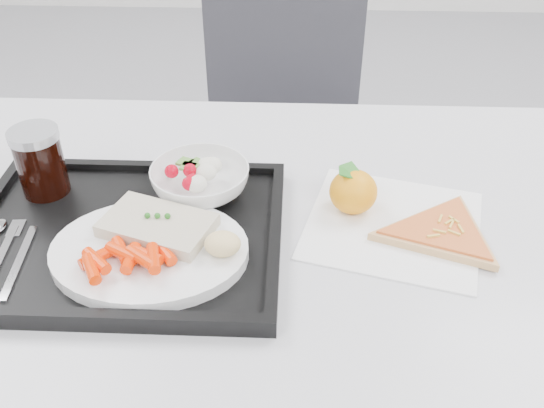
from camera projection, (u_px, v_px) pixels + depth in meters
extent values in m
cube|color=#AFAFB2|center=(255.00, 233.00, 0.92)|extent=(1.20, 0.80, 0.03)
cylinder|color=#47474C|center=(39.00, 259.00, 1.43)|extent=(0.04, 0.04, 0.72)
cylinder|color=#47474C|center=(501.00, 272.00, 1.40)|extent=(0.04, 0.04, 0.72)
cube|color=#333339|center=(281.00, 164.00, 1.60)|extent=(0.44, 0.44, 0.04)
cube|color=#333339|center=(283.00, 45.00, 1.61)|extent=(0.42, 0.05, 0.46)
cylinder|color=#47474C|center=(210.00, 274.00, 1.60)|extent=(0.03, 0.03, 0.43)
cylinder|color=#47474C|center=(346.00, 277.00, 1.59)|extent=(0.03, 0.03, 0.43)
cylinder|color=#47474C|center=(224.00, 195.00, 1.89)|extent=(0.03, 0.03, 0.43)
cylinder|color=#47474C|center=(340.00, 197.00, 1.88)|extent=(0.03, 0.03, 0.43)
cube|color=black|center=(125.00, 237.00, 0.87)|extent=(0.45, 0.35, 0.01)
cube|color=black|center=(148.00, 166.00, 1.00)|extent=(0.45, 0.02, 0.01)
cube|color=black|center=(91.00, 316.00, 0.73)|extent=(0.45, 0.02, 0.01)
cube|color=black|center=(275.00, 233.00, 0.86)|extent=(0.02, 0.32, 0.01)
cylinder|color=white|center=(150.00, 251.00, 0.82)|extent=(0.27, 0.27, 0.02)
cube|color=beige|center=(158.00, 225.00, 0.84)|extent=(0.17, 0.14, 0.02)
sphere|color=#236B1C|center=(147.00, 215.00, 0.84)|extent=(0.01, 0.01, 0.01)
sphere|color=#236B1C|center=(157.00, 216.00, 0.84)|extent=(0.01, 0.01, 0.01)
sphere|color=#236B1C|center=(167.00, 216.00, 0.84)|extent=(0.01, 0.01, 0.01)
ellipsoid|color=tan|center=(223.00, 244.00, 0.80)|extent=(0.05, 0.05, 0.03)
imported|color=white|center=(200.00, 181.00, 0.93)|extent=(0.15, 0.15, 0.05)
cylinder|color=black|center=(41.00, 164.00, 0.93)|extent=(0.07, 0.07, 0.10)
cylinder|color=#A5A8AD|center=(33.00, 135.00, 0.90)|extent=(0.07, 0.07, 0.01)
cube|color=silver|center=(19.00, 262.00, 0.82)|extent=(0.02, 0.15, 0.00)
cube|color=silver|center=(16.00, 228.00, 0.88)|extent=(0.02, 0.04, 0.00)
cube|color=white|center=(393.00, 225.00, 0.91)|extent=(0.30, 0.30, 0.00)
ellipsoid|color=#FBAB24|center=(353.00, 192.00, 0.92)|extent=(0.08, 0.08, 0.07)
cube|color=#236B1C|center=(355.00, 175.00, 0.90)|extent=(0.05, 0.05, 0.02)
cube|color=#236B1C|center=(355.00, 175.00, 0.90)|extent=(0.05, 0.02, 0.02)
cylinder|color=tan|center=(441.00, 233.00, 0.88)|extent=(0.24, 0.24, 0.01)
cylinder|color=red|center=(442.00, 229.00, 0.87)|extent=(0.21, 0.21, 0.00)
cube|color=#EABC47|center=(454.00, 233.00, 0.86)|extent=(0.02, 0.01, 0.00)
cube|color=#EABC47|center=(439.00, 231.00, 0.86)|extent=(0.02, 0.01, 0.00)
cube|color=#EABC47|center=(461.00, 229.00, 0.87)|extent=(0.01, 0.02, 0.00)
cube|color=#EABC47|center=(454.00, 220.00, 0.89)|extent=(0.01, 0.02, 0.00)
cube|color=#EABC47|center=(449.00, 222.00, 0.88)|extent=(0.02, 0.01, 0.00)
cube|color=#EABC47|center=(433.00, 236.00, 0.86)|extent=(0.02, 0.01, 0.00)
cube|color=#EABC47|center=(440.00, 219.00, 0.89)|extent=(0.01, 0.02, 0.00)
cube|color=#EABC47|center=(451.00, 225.00, 0.88)|extent=(0.01, 0.02, 0.00)
cylinder|color=#FB3101|center=(131.00, 258.00, 0.78)|extent=(0.02, 0.05, 0.02)
cylinder|color=#FB3101|center=(164.00, 251.00, 0.80)|extent=(0.04, 0.05, 0.02)
cylinder|color=#FB3101|center=(97.00, 257.00, 0.79)|extent=(0.05, 0.04, 0.02)
cylinder|color=#FB3101|center=(141.00, 258.00, 0.77)|extent=(0.05, 0.04, 0.02)
cylinder|color=#FB3101|center=(153.00, 258.00, 0.77)|extent=(0.03, 0.05, 0.02)
cylinder|color=#FB3101|center=(122.00, 251.00, 0.80)|extent=(0.04, 0.05, 0.02)
cylinder|color=#FB3101|center=(122.00, 253.00, 0.79)|extent=(0.05, 0.04, 0.02)
cylinder|color=#FB3101|center=(91.00, 269.00, 0.76)|extent=(0.04, 0.05, 0.02)
cylinder|color=#FB3101|center=(96.00, 261.00, 0.77)|extent=(0.05, 0.04, 0.02)
cylinder|color=#FB3101|center=(146.00, 255.00, 0.78)|extent=(0.05, 0.04, 0.02)
sphere|color=#B50214|center=(172.00, 171.00, 0.93)|extent=(0.02, 0.02, 0.02)
sphere|color=#B50214|center=(189.00, 184.00, 0.91)|extent=(0.02, 0.02, 0.02)
sphere|color=#B50214|center=(190.00, 171.00, 0.94)|extent=(0.02, 0.02, 0.02)
sphere|color=#B50214|center=(193.00, 181.00, 0.91)|extent=(0.02, 0.02, 0.02)
ellipsoid|color=silver|center=(206.00, 172.00, 0.94)|extent=(0.03, 0.03, 0.03)
ellipsoid|color=silver|center=(197.00, 184.00, 0.91)|extent=(0.03, 0.03, 0.03)
ellipsoid|color=silver|center=(212.00, 165.00, 0.95)|extent=(0.03, 0.03, 0.03)
ellipsoid|color=silver|center=(207.00, 166.00, 0.95)|extent=(0.03, 0.03, 0.03)
cube|color=#588B37|center=(196.00, 163.00, 0.95)|extent=(0.03, 0.03, 0.00)
cube|color=#588B37|center=(188.00, 167.00, 0.94)|extent=(0.03, 0.03, 0.00)
cube|color=#588B37|center=(185.00, 162.00, 0.95)|extent=(0.03, 0.03, 0.00)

